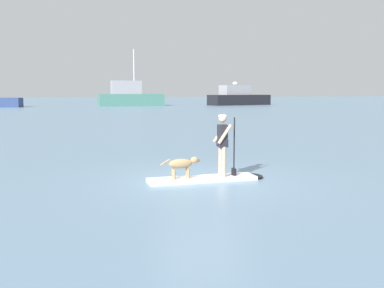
{
  "coord_description": "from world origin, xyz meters",
  "views": [
    {
      "loc": [
        -3.54,
        -11.04,
        2.42
      ],
      "look_at": [
        0.0,
        1.0,
        0.9
      ],
      "focal_mm": 40.17,
      "sensor_mm": 36.0,
      "label": 1
    }
  ],
  "objects_px": {
    "moored_boat_starboard": "(238,98)",
    "dog": "(182,164)",
    "person_paddler": "(223,141)",
    "moored_boat_outer": "(130,96)",
    "paddleboard": "(210,178)"
  },
  "relations": [
    {
      "from": "paddleboard",
      "to": "dog",
      "type": "distance_m",
      "value": 0.9
    },
    {
      "from": "paddleboard",
      "to": "moored_boat_starboard",
      "type": "xyz_separation_m",
      "value": [
        27.23,
        63.75,
        1.34
      ]
    },
    {
      "from": "paddleboard",
      "to": "dog",
      "type": "bearing_deg",
      "value": 179.88
    },
    {
      "from": "paddleboard",
      "to": "moored_boat_outer",
      "type": "distance_m",
      "value": 64.32
    },
    {
      "from": "paddleboard",
      "to": "dog",
      "type": "relative_size",
      "value": 2.93
    },
    {
      "from": "moored_boat_starboard",
      "to": "dog",
      "type": "bearing_deg",
      "value": -113.73
    },
    {
      "from": "dog",
      "to": "paddleboard",
      "type": "bearing_deg",
      "value": -0.12
    },
    {
      "from": "moored_boat_outer",
      "to": "moored_boat_starboard",
      "type": "distance_m",
      "value": 20.22
    },
    {
      "from": "person_paddler",
      "to": "moored_boat_outer",
      "type": "height_order",
      "value": "moored_boat_outer"
    },
    {
      "from": "dog",
      "to": "moored_boat_outer",
      "type": "height_order",
      "value": "moored_boat_outer"
    },
    {
      "from": "moored_boat_outer",
      "to": "paddleboard",
      "type": "bearing_deg",
      "value": -96.26
    },
    {
      "from": "person_paddler",
      "to": "moored_boat_starboard",
      "type": "height_order",
      "value": "moored_boat_starboard"
    },
    {
      "from": "person_paddler",
      "to": "moored_boat_outer",
      "type": "xyz_separation_m",
      "value": [
        6.64,
        63.92,
        0.55
      ]
    },
    {
      "from": "moored_boat_outer",
      "to": "person_paddler",
      "type": "bearing_deg",
      "value": -95.93
    },
    {
      "from": "person_paddler",
      "to": "moored_boat_starboard",
      "type": "xyz_separation_m",
      "value": [
        26.86,
        63.76,
        0.3
      ]
    }
  ]
}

